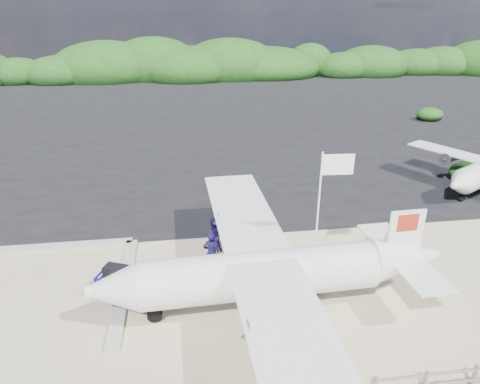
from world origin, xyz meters
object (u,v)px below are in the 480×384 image
at_px(aircraft_small, 121,107).
at_px(aircraft_large, 437,143).
at_px(baggage_cart, 131,295).
at_px(signboard, 298,299).
at_px(crew_b, 213,235).
at_px(flagpole, 312,290).
at_px(crew_a, 211,253).

bearing_deg(aircraft_small, aircraft_large, 119.44).
bearing_deg(baggage_cart, signboard, 11.29).
relative_size(baggage_cart, crew_b, 1.42).
xyz_separation_m(crew_b, aircraft_large, (19.50, 14.35, -0.84)).
height_order(baggage_cart, flagpole, flagpole).
bearing_deg(crew_b, aircraft_large, -155.70).
bearing_deg(aircraft_large, signboard, 45.88).
bearing_deg(aircraft_small, baggage_cart, 68.65).
distance_m(signboard, aircraft_small, 36.82).
bearing_deg(aircraft_small, flagpole, 79.50).
bearing_deg(signboard, aircraft_small, 111.50).
relative_size(flagpole, aircraft_small, 0.70).
height_order(flagpole, signboard, flagpole).
bearing_deg(aircraft_large, flagpole, 46.35).
bearing_deg(aircraft_large, crew_a, 37.21).
distance_m(aircraft_large, aircraft_small, 32.07).
bearing_deg(signboard, baggage_cart, 175.16).
bearing_deg(signboard, crew_a, 149.13).
height_order(baggage_cart, aircraft_large, aircraft_large).
xyz_separation_m(flagpole, aircraft_small, (-11.25, 34.83, 0.00)).
xyz_separation_m(crew_a, aircraft_large, (19.69, 15.95, -0.94)).
height_order(signboard, crew_a, crew_a).
xyz_separation_m(signboard, aircraft_small, (-10.59, 35.26, 0.00)).
bearing_deg(crew_a, crew_b, -96.35).
bearing_deg(crew_a, aircraft_small, -76.84).
height_order(signboard, aircraft_small, aircraft_small).
xyz_separation_m(flagpole, crew_b, (-3.59, 3.40, 0.84)).
distance_m(baggage_cart, aircraft_large, 28.61).
xyz_separation_m(flagpole, crew_a, (-3.78, 1.81, 0.94)).
bearing_deg(signboard, aircraft_large, 52.46).
bearing_deg(flagpole, crew_a, 154.48).
xyz_separation_m(signboard, crew_a, (-3.12, 2.24, 0.94)).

